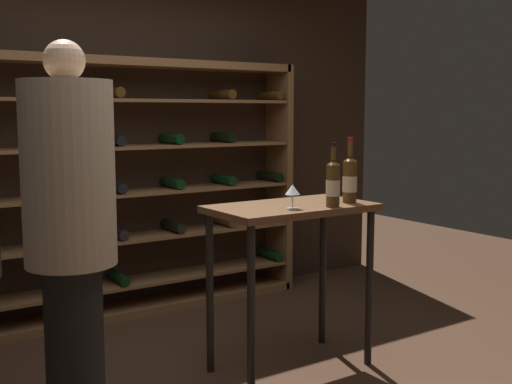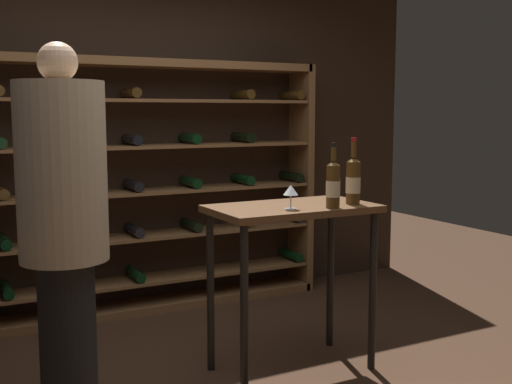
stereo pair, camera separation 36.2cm
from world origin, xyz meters
TOP-DOWN VIEW (x-y plane):
  - back_wall at (0.00, 1.92)m, footprint 5.12×0.10m
  - wine_rack at (0.15, 1.71)m, footprint 2.58×0.32m
  - tasting_table at (0.41, 0.19)m, footprint 0.95×0.54m
  - person_guest_blue_shirt at (-0.88, 0.22)m, footprint 0.43×0.43m
  - wine_bottle_black_capsule at (0.55, -0.01)m, footprint 0.08×0.08m
  - wine_bottle_amber_reserve at (0.74, 0.07)m, footprint 0.09×0.09m
  - wine_glass_stemmed_left at (0.32, 0.06)m, footprint 0.08×0.08m

SIDE VIEW (x-z plane):
  - tasting_table at x=0.41m, z-range 0.34..1.33m
  - wine_rack at x=0.15m, z-range -0.01..1.90m
  - person_guest_blue_shirt at x=-0.88m, z-range 0.10..1.95m
  - wine_glass_stemmed_left at x=0.32m, z-range 1.02..1.16m
  - wine_bottle_black_capsule at x=0.55m, z-range 0.94..1.30m
  - wine_bottle_amber_reserve at x=0.74m, z-range 0.93..1.32m
  - back_wall at x=0.00m, z-range 0.00..2.92m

